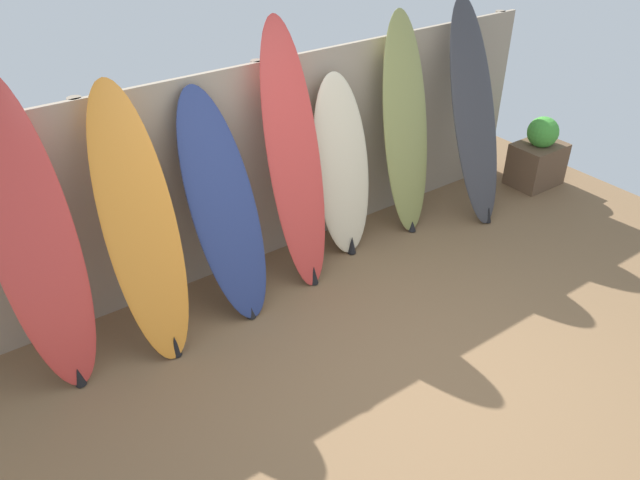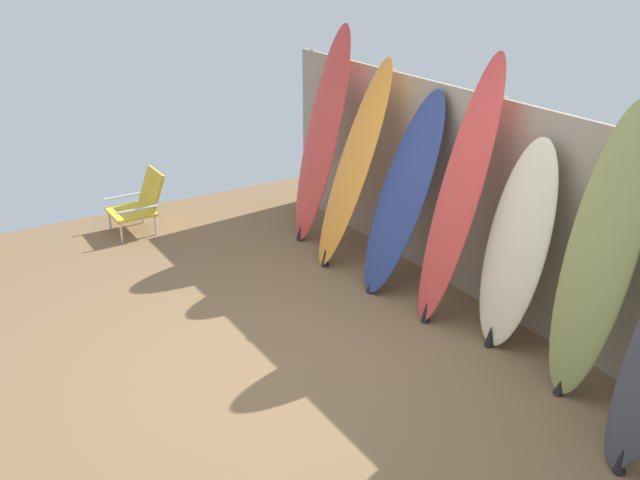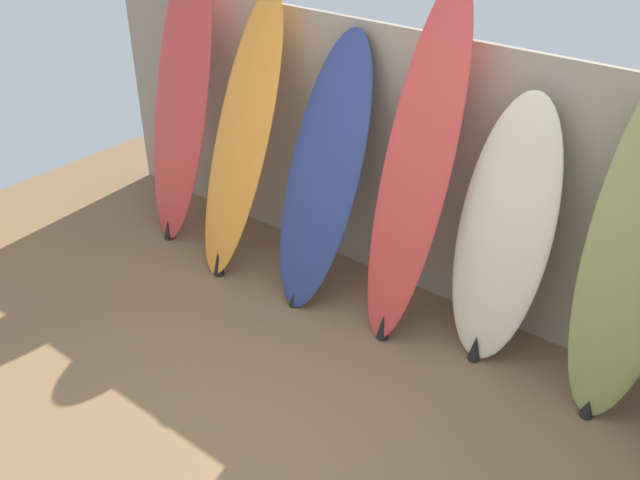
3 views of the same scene
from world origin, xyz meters
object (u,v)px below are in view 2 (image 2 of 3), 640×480
Objects in this scene: surfboard_olive_5 at (600,256)px; beach_chair at (140,202)px; surfboard_navy_2 at (403,194)px; surfboard_cream_4 at (516,247)px; surfboard_red_3 at (459,195)px; surfboard_red_0 at (322,137)px; surfboard_orange_1 at (353,166)px.

beach_chair is at bearing -159.37° from surfboard_olive_5.
surfboard_navy_2 is at bearing 18.76° from beach_chair.
surfboard_navy_2 reaches higher than surfboard_cream_4.
surfboard_red_3 is at bearing 13.27° from beach_chair.
surfboard_olive_5 is (3.33, 0.10, -0.06)m from surfboard_red_0.
surfboard_cream_4 is (1.92, 0.18, -0.15)m from surfboard_orange_1.
surfboard_cream_4 is at bearing 2.41° from surfboard_red_0.
surfboard_orange_1 is at bearing -174.71° from surfboard_navy_2.
surfboard_red_3 is 0.63m from surfboard_cream_4.
surfboard_olive_5 is at bearing 7.25° from beach_chair.
surfboard_orange_1 is 0.95× the size of surfboard_olive_5.
surfboard_red_0 reaches higher than surfboard_orange_1.
surfboard_navy_2 is 0.70m from surfboard_red_3.
surfboard_olive_5 is at bearing 3.65° from surfboard_orange_1.
surfboard_orange_1 is at bearing 26.24° from beach_chair.
surfboard_red_3 is (1.36, 0.08, 0.11)m from surfboard_orange_1.
surfboard_olive_5 is (1.96, 0.11, 0.14)m from surfboard_navy_2.
surfboard_cream_4 is at bearing 5.40° from surfboard_orange_1.
surfboard_red_0 reaches higher than surfboard_red_3.
surfboard_red_0 is 1.38m from surfboard_navy_2.
surfboard_orange_1 is 1.93m from surfboard_cream_4.
surfboard_orange_1 is (0.68, -0.07, -0.12)m from surfboard_red_0.
surfboard_orange_1 is 0.90× the size of surfboard_red_3.
surfboard_olive_5 is at bearing 3.08° from surfboard_navy_2.
surfboard_red_3 is at bearing -170.24° from surfboard_cream_4.
surfboard_navy_2 is at bearing 5.29° from surfboard_orange_1.
surfboard_red_0 is 2.10m from beach_chair.
surfboard_navy_2 is 2.73× the size of beach_chair.
surfboard_red_3 reaches higher than surfboard_cream_4.
surfboard_navy_2 is (0.68, 0.06, -0.09)m from surfboard_orange_1.
surfboard_red_3 is 1.29m from surfboard_olive_5.
surfboard_cream_4 is (0.56, 0.10, -0.26)m from surfboard_red_3.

